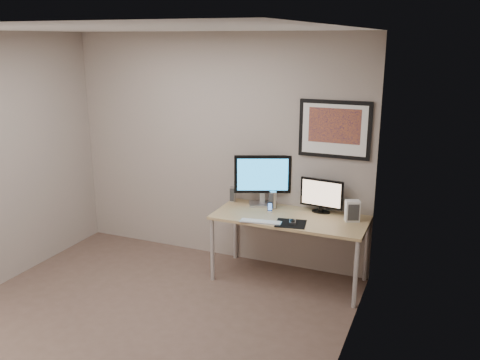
{
  "coord_description": "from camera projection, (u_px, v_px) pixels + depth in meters",
  "views": [
    {
      "loc": [
        2.45,
        -3.47,
        2.53
      ],
      "look_at": [
        0.54,
        1.1,
        1.14
      ],
      "focal_mm": 38.0,
      "sensor_mm": 36.0,
      "label": 1
    }
  ],
  "objects": [
    {
      "name": "keyboard",
      "position": [
        261.0,
        222.0,
        5.13
      ],
      "size": [
        0.43,
        0.17,
        0.01
      ],
      "primitive_type": "cube",
      "rotation": [
        0.0,
        0.0,
        0.14
      ],
      "color": "silver",
      "rests_on": "desk"
    },
    {
      "name": "room",
      "position": [
        158.0,
        139.0,
        4.63
      ],
      "size": [
        3.6,
        3.6,
        3.6
      ],
      "color": "white",
      "rests_on": "ground"
    },
    {
      "name": "mouse",
      "position": [
        293.0,
        221.0,
        5.11
      ],
      "size": [
        0.09,
        0.12,
        0.04
      ],
      "primitive_type": "ellipsoid",
      "rotation": [
        0.0,
        0.0,
        0.3
      ],
      "color": "black",
      "rests_on": "mousepad"
    },
    {
      "name": "floor",
      "position": [
        140.0,
        323.0,
        4.68
      ],
      "size": [
        3.6,
        3.6,
        0.0
      ],
      "primitive_type": "plane",
      "color": "brown",
      "rests_on": "ground"
    },
    {
      "name": "monitor_large",
      "position": [
        263.0,
        178.0,
        5.58
      ],
      "size": [
        0.59,
        0.3,
        0.57
      ],
      "rotation": [
        0.0,
        0.0,
        0.4
      ],
      "color": "#B6B6BB",
      "rests_on": "desk"
    },
    {
      "name": "speaker_left",
      "position": [
        233.0,
        194.0,
        5.77
      ],
      "size": [
        0.08,
        0.08,
        0.17
      ],
      "primitive_type": "cylinder",
      "rotation": [
        0.0,
        0.0,
        0.13
      ],
      "color": "#B6B6BB",
      "rests_on": "desk"
    },
    {
      "name": "phone_dock",
      "position": [
        270.0,
        207.0,
        5.42
      ],
      "size": [
        0.07,
        0.07,
        0.12
      ],
      "primitive_type": "cube",
      "rotation": [
        0.0,
        0.0,
        0.38
      ],
      "color": "black",
      "rests_on": "desk"
    },
    {
      "name": "framed_art",
      "position": [
        335.0,
        129.0,
        5.23
      ],
      "size": [
        0.75,
        0.04,
        0.6
      ],
      "color": "black",
      "rests_on": "room"
    },
    {
      "name": "mousepad",
      "position": [
        291.0,
        224.0,
        5.1
      ],
      "size": [
        0.34,
        0.32,
        0.0
      ],
      "primitive_type": "cube",
      "rotation": [
        0.0,
        0.0,
        0.17
      ],
      "color": "black",
      "rests_on": "desk"
    },
    {
      "name": "monitor_tv",
      "position": [
        322.0,
        195.0,
        5.37
      ],
      "size": [
        0.47,
        0.13,
        0.37
      ],
      "rotation": [
        0.0,
        0.0,
        -0.11
      ],
      "color": "black",
      "rests_on": "desk"
    },
    {
      "name": "fan_unit",
      "position": [
        352.0,
        211.0,
        5.15
      ],
      "size": [
        0.17,
        0.15,
        0.22
      ],
      "primitive_type": "cube",
      "rotation": [
        0.0,
        0.0,
        0.41
      ],
      "color": "silver",
      "rests_on": "desk"
    },
    {
      "name": "desk",
      "position": [
        290.0,
        222.0,
        5.32
      ],
      "size": [
        1.6,
        0.7,
        0.73
      ],
      "color": "#A17C4E",
      "rests_on": "floor"
    },
    {
      "name": "speaker_right",
      "position": [
        273.0,
        200.0,
        5.54
      ],
      "size": [
        0.09,
        0.09,
        0.19
      ],
      "primitive_type": "cylinder",
      "rotation": [
        0.0,
        0.0,
        -0.23
      ],
      "color": "#B6B6BB",
      "rests_on": "desk"
    }
  ]
}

